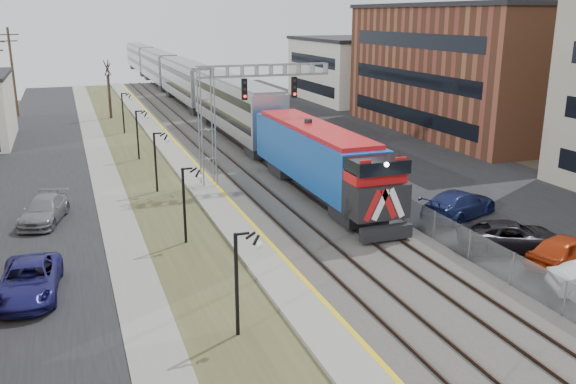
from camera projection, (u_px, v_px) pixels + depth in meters
name	position (u px, v px, depth m)	size (l,w,h in m)	color
street_west	(39.00, 177.00, 44.23)	(7.00, 120.00, 0.04)	black
sidewalk	(103.00, 171.00, 45.70)	(2.00, 120.00, 0.08)	gray
grass_median	(144.00, 168.00, 46.69)	(4.00, 120.00, 0.06)	#3F4726
platform	(183.00, 164.00, 47.65)	(2.00, 120.00, 0.24)	gray
ballast_bed	(244.00, 159.00, 49.29)	(8.00, 120.00, 0.20)	#595651
parking_lot	(376.00, 149.00, 53.25)	(16.00, 120.00, 0.04)	black
platform_edge	(194.00, 161.00, 47.90)	(0.24, 120.00, 0.01)	gold
track_near	(220.00, 159.00, 48.59)	(1.58, 120.00, 0.15)	#2D2119
track_far	(262.00, 155.00, 49.74)	(1.58, 120.00, 0.15)	#2D2119
train	(181.00, 80.00, 80.65)	(3.00, 108.65, 5.33)	#144EA9
signal_gantry	(232.00, 104.00, 40.52)	(9.00, 1.07, 8.15)	gray
lampposts	(183.00, 205.00, 31.06)	(0.14, 62.14, 4.00)	black
fence	(293.00, 147.00, 50.47)	(0.04, 120.00, 1.60)	gray
buildings_east	(544.00, 75.00, 52.63)	(16.00, 76.00, 15.00)	#9F9780
bare_trees	(20.00, 132.00, 46.63)	(12.30, 42.30, 5.95)	#382D23
car_lot_a	(567.00, 252.00, 28.16)	(1.87, 4.65, 1.59)	#A72D0C
car_lot_c	(512.00, 237.00, 30.16)	(2.40, 5.21, 1.45)	black
car_lot_d	(459.00, 205.00, 35.07)	(2.25, 5.53, 1.60)	#172050
car_lot_e	(365.00, 153.00, 48.74)	(1.53, 3.80, 1.29)	slate
car_street_a	(29.00, 281.00, 25.25)	(2.34, 5.07, 1.41)	navy
car_street_b	(44.00, 211.00, 34.32)	(1.95, 4.80, 1.39)	slate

